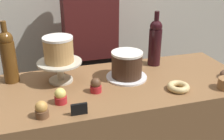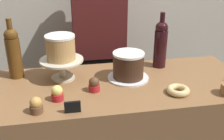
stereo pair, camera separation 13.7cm
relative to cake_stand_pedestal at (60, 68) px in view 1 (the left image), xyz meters
name	(u,v)px [view 1 (the left image)]	position (x,y,z in m)	size (l,w,h in m)	color
cake_stand_pedestal	(60,68)	(0.00, 0.00, 0.00)	(0.23, 0.23, 0.11)	beige
white_layer_cake	(58,49)	(0.00, 0.00, 0.10)	(0.15, 0.15, 0.13)	tan
silver_serving_platter	(126,77)	(0.35, -0.06, -0.07)	(0.22, 0.22, 0.01)	white
chocolate_round_cake	(127,64)	(0.35, -0.06, 0.00)	(0.17, 0.17, 0.14)	#3D2619
wine_bottle_dark_red	(155,42)	(0.57, 0.07, 0.07)	(0.08, 0.08, 0.33)	black
wine_bottle_amber	(8,56)	(-0.25, 0.07, 0.07)	(0.08, 0.08, 0.33)	#5B3814
cupcake_caramel	(42,110)	(-0.12, -0.32, -0.04)	(0.06, 0.06, 0.07)	brown
cupcake_chocolate	(96,85)	(0.15, -0.17, -0.04)	(0.06, 0.06, 0.07)	red
cupcake_lemon	(60,96)	(-0.03, -0.23, -0.04)	(0.06, 0.06, 0.07)	red
donut_glazed	(178,87)	(0.55, -0.27, -0.06)	(0.11, 0.11, 0.03)	#E0C17F
price_sign_chalkboard	(79,109)	(0.04, -0.35, -0.05)	(0.07, 0.01, 0.05)	black
barista_figure	(90,56)	(0.26, 0.48, -0.14)	(0.36, 0.22, 1.60)	black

